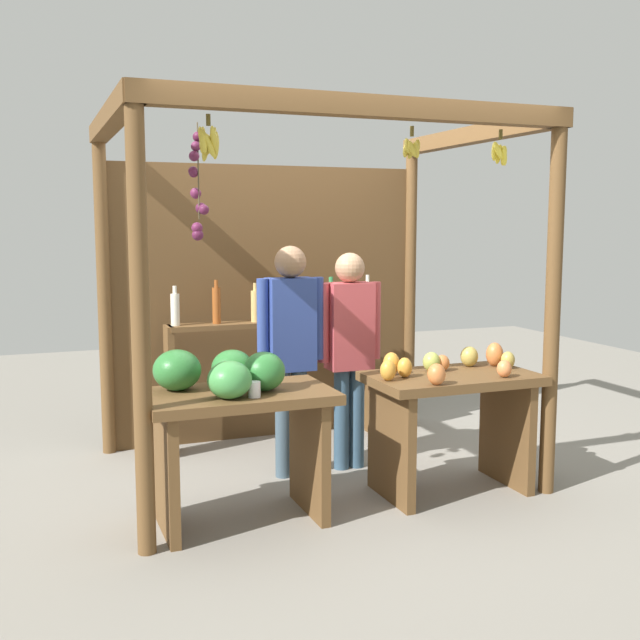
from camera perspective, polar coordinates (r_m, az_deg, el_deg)
ground_plane at (r=5.58m, az=-0.74°, el=-11.19°), size 12.00×12.00×0.00m
market_stall at (r=5.71m, az=-2.34°, el=4.07°), size 2.73×2.06×2.48m
fruit_counter_left at (r=4.52m, az=-6.58°, el=-6.59°), size 1.10×0.69×1.03m
fruit_counter_right at (r=5.09m, az=9.78°, el=-6.23°), size 1.10×0.66×0.96m
bottle_shelf_unit at (r=6.06m, az=-3.25°, el=-2.03°), size 1.74×0.22×1.35m
vendor_man at (r=5.25m, az=-2.21°, el=-1.48°), size 0.48×0.22×1.62m
vendor_woman at (r=5.43m, az=2.22°, el=-1.58°), size 0.48×0.21×1.56m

